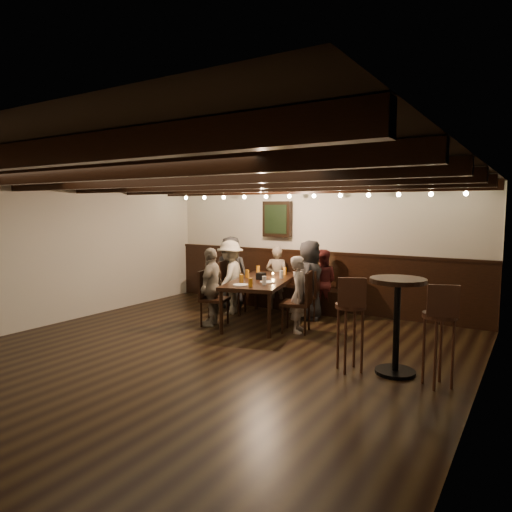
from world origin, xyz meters
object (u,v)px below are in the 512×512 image
Objects in this scene: person_bench_right at (322,282)px; bar_stool_right at (438,348)px; person_right_near at (310,280)px; person_left_far at (212,287)px; chair_left_near at (232,298)px; high_top_table at (397,311)px; chair_right_near at (307,304)px; person_bench_left at (231,272)px; person_left_near at (230,277)px; person_right_far at (299,294)px; person_bench_centre at (277,278)px; chair_left_far at (214,308)px; dining_table at (262,283)px; bar_stool_left at (350,336)px; chair_right_far at (297,313)px.

person_bench_right is 3.59m from bar_stool_right.
person_bench_right is 0.86× the size of person_right_near.
person_left_far is 1.75m from person_right_near.
high_top_table is (3.47, -1.53, 0.46)m from chair_left_near.
person_bench_left is (-1.68, 0.01, 0.44)m from chair_right_near.
person_left_near reaches higher than person_right_far.
person_right_far is at bearing 133.06° from bar_stool_right.
person_bench_centre is 0.88× the size of person_right_near.
person_left_near reaches higher than chair_left_near.
chair_right_near is at bearing 137.43° from high_top_table.
person_right_near reaches higher than person_left_near.
person_bench_right reaches higher than chair_left_near.
person_right_far is at bearing 83.66° from person_bench_right.
person_left_near is at bearing 15.26° from person_bench_right.
person_bench_left is 1.36m from person_left_far.
person_bench_left is at bearing 152.92° from high_top_table.
chair_left_far is 0.77× the size of person_bench_right.
dining_table is 2.64m from bar_stool_left.
chair_right_far is 0.99m from person_right_near.
chair_right_near is (0.58, 0.62, -0.42)m from dining_table.
person_right_far is (1.42, 0.38, 0.33)m from chair_left_far.
person_left_near is at bearing 180.00° from person_left_far.
person_right_far is at bearing -178.01° from chair_right_near.
person_left_far is (0.21, -0.88, 0.36)m from chair_left_near.
chair_right_far is 1.69m from person_bench_centre.
dining_table is 1.54× the size of person_right_near.
person_bench_left is at bearing -172.39° from chair_left_far.
person_left_far reaches higher than person_bench_centre.
person_right_far is 2.62m from bar_stool_right.
chair_right_near is at bearing 90.00° from person_right_near.
person_right_far is at bearing 140.71° from person_bench_left.
chair_right_near is 0.76× the size of bar_stool_right.
dining_table is 1.27m from person_bench_left.
chair_left_far is 1.43m from person_bench_left.
chair_left_near is 0.97m from person_left_far.
person_bench_right reaches higher than bar_stool_right.
chair_left_far is 1.51m from person_right_far.
person_left_far reaches higher than dining_table.
person_bench_right reaches higher than high_top_table.
person_left_near is (-1.48, -0.86, 0.08)m from person_bench_right.
chair_left_near is at bearing 90.00° from chair_right_near.
high_top_table reaches higher than chair_right_far.
dining_table is at bearing 154.14° from high_top_table.
person_bench_right is 0.88× the size of person_left_near.
bar_stool_right is (1.00, 0.05, 0.00)m from bar_stool_left.
chair_right_far is at bearing 90.00° from chair_left_far.
person_bench_right is at bearing -18.43° from person_right_near.
chair_left_near is 4.32m from bar_stool_right.
person_bench_right is (1.74, 0.47, -0.10)m from person_bench_left.
chair_left_near is 1.70m from chair_right_far.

